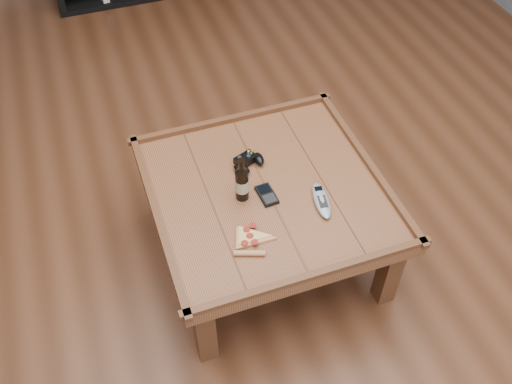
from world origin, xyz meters
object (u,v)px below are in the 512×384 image
object	(u,v)px
pizza_slice	(250,239)
smartphone	(267,195)
remote_control	(321,200)
game_controller	(248,162)
beer_bottle	(242,183)
coffee_table	(267,198)

from	to	relation	value
pizza_slice	smartphone	bearing A→B (deg)	73.88
smartphone	remote_control	bearing A→B (deg)	-32.69
game_controller	pizza_slice	world-z (taller)	game_controller
beer_bottle	game_controller	size ratio (longest dim) A/B	1.40
game_controller	smartphone	bearing A→B (deg)	-106.75
game_controller	remote_control	bearing A→B (deg)	-76.13
smartphone	game_controller	bearing A→B (deg)	90.46
beer_bottle	game_controller	bearing A→B (deg)	63.35
game_controller	pizza_slice	bearing A→B (deg)	-129.05
game_controller	remote_control	size ratio (longest dim) A/B	0.74
coffee_table	remote_control	world-z (taller)	remote_control
beer_bottle	remote_control	xyz separation A→B (m)	(0.31, -0.14, -0.07)
remote_control	coffee_table	bearing A→B (deg)	151.65
coffee_table	remote_control	size ratio (longest dim) A/B	4.81
remote_control	beer_bottle	bearing A→B (deg)	164.71
coffee_table	game_controller	size ratio (longest dim) A/B	6.48
coffee_table	beer_bottle	xyz separation A→B (m)	(-0.12, -0.01, 0.15)
coffee_table	smartphone	bearing A→B (deg)	-110.34
beer_bottle	coffee_table	bearing A→B (deg)	3.34
remote_control	smartphone	bearing A→B (deg)	160.86
remote_control	game_controller	bearing A→B (deg)	134.64
coffee_table	pizza_slice	world-z (taller)	coffee_table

